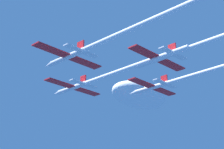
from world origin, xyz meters
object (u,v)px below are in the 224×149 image
(jet_left_wing, at_px, (101,42))
(jet_slot, at_px, (201,44))
(jet_right_wing, at_px, (188,77))
(jet_lead, at_px, (100,78))

(jet_left_wing, relative_size, jet_slot, 0.95)
(jet_left_wing, height_order, jet_right_wing, jet_right_wing)
(jet_right_wing, bearing_deg, jet_lead, 133.09)
(jet_lead, height_order, jet_right_wing, jet_right_wing)
(jet_slot, bearing_deg, jet_left_wing, 137.29)
(jet_lead, bearing_deg, jet_left_wing, -134.48)
(jet_lead, relative_size, jet_left_wing, 1.02)
(jet_lead, bearing_deg, jet_slot, -88.22)
(jet_lead, relative_size, jet_slot, 0.97)
(jet_lead, relative_size, jet_right_wing, 0.96)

